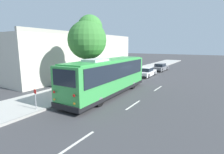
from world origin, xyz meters
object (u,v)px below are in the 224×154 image
at_px(shuttle_bus, 108,75).
at_px(parked_sedan_white, 147,72).
at_px(parked_sedan_gray, 160,67).
at_px(sign_post_near, 36,99).
at_px(street_tree, 88,38).
at_px(sign_post_far, 60,90).

bearing_deg(shuttle_bus, parked_sedan_white, 1.09).
bearing_deg(parked_sedan_white, parked_sedan_gray, -2.60).
relative_size(parked_sedan_gray, sign_post_near, 3.34).
distance_m(parked_sedan_white, sign_post_near, 16.92).
xyz_separation_m(parked_sedan_white, street_tree, (-10.30, 2.16, 4.48)).
height_order(parked_sedan_white, sign_post_far, sign_post_far).
bearing_deg(parked_sedan_white, sign_post_far, 172.86).
relative_size(parked_sedan_gray, street_tree, 0.64).
height_order(parked_sedan_gray, sign_post_far, sign_post_far).
bearing_deg(parked_sedan_gray, parked_sedan_white, -179.85).
distance_m(shuttle_bus, parked_sedan_white, 11.04).
bearing_deg(street_tree, parked_sedan_white, -11.87).
bearing_deg(parked_sedan_white, street_tree, 166.01).
relative_size(shuttle_bus, street_tree, 1.52).
bearing_deg(parked_sedan_white, shuttle_bus, -179.11).
xyz_separation_m(parked_sedan_gray, street_tree, (-16.76, 2.22, 4.47)).
bearing_deg(street_tree, shuttle_bus, -103.62).
bearing_deg(street_tree, sign_post_far, -168.94).
distance_m(shuttle_bus, parked_sedan_gray, 17.47).
distance_m(parked_sedan_white, street_tree, 11.44).
bearing_deg(parked_sedan_gray, sign_post_far, 176.99).
relative_size(shuttle_bus, parked_sedan_white, 2.30).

